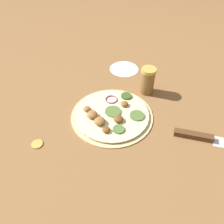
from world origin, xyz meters
name	(u,v)px	position (x,y,z in m)	size (l,w,h in m)	color
ground_plane	(112,116)	(0.00, 0.00, 0.00)	(3.00, 3.00, 0.00)	olive
pizza	(112,114)	(0.00, 0.00, 0.01)	(0.27, 0.27, 0.03)	beige
knife	(214,140)	(-0.32, -0.03, 0.01)	(0.33, 0.09, 0.02)	silver
spice_jar	(148,81)	(-0.06, -0.17, 0.05)	(0.05, 0.05, 0.10)	olive
loose_cap	(37,144)	(0.15, 0.20, 0.00)	(0.03, 0.03, 0.01)	gold
flour_patch	(124,69)	(0.07, -0.28, 0.00)	(0.12, 0.12, 0.00)	white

